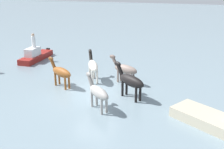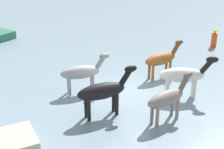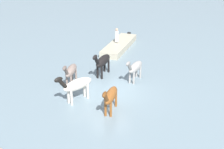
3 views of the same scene
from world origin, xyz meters
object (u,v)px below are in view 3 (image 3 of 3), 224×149
Objects in this scene: horse_chestnut_trailing at (110,96)px; horse_gray_outer at (135,67)px; boat_launch_far at (119,46)px; person_boatman_standing at (117,35)px; horse_mid_herd at (71,71)px; horse_rear_stallion at (103,61)px; horse_pinto_flank at (76,85)px.

horse_chestnut_trailing is 4.15m from horse_gray_outer.
boat_launch_far is 1.01m from person_boatman_standing.
person_boatman_standing is (-6.24, 4.34, 0.18)m from horse_mid_herd.
horse_chestnut_trailing is at bearing 48.63° from horse_mid_herd.
horse_rear_stallion is 1.94× the size of person_boatman_standing.
person_boatman_standing is (-5.26, 2.09, 0.09)m from horse_rear_stallion.
horse_pinto_flank is 1.03× the size of horse_mid_herd.
person_boatman_standing is at bearing -61.96° from boat_launch_far.
horse_rear_stallion is 3.77m from horse_pinto_flank.
boat_launch_far is (-9.92, 2.67, -0.81)m from horse_chestnut_trailing.
horse_rear_stallion is at bearing -157.38° from horse_chestnut_trailing.
horse_gray_outer is 1.67× the size of person_boatman_standing.
horse_rear_stallion is 2.45m from horse_mid_herd.
person_boatman_standing is at bearing -147.44° from horse_pinto_flank.
horse_rear_stallion is at bearing -81.85° from horse_gray_outer.
horse_rear_stallion reaches higher than horse_mid_herd.
horse_pinto_flank is (1.94, -4.02, 0.09)m from horse_gray_outer.
boat_launch_far is (-6.22, 4.59, -0.80)m from horse_mid_herd.
horse_chestnut_trailing is 1.87× the size of person_boatman_standing.
boat_launch_far is (-5.25, 2.35, -0.89)m from horse_rear_stallion.
horse_gray_outer is 6.53m from boat_launch_far.
horse_chestnut_trailing is 0.96× the size of horse_pinto_flank.
horse_gray_outer and horse_mid_herd have the same top height.
horse_mid_herd is (-2.19, -0.20, -0.09)m from horse_pinto_flank.
horse_gray_outer is 0.88× the size of horse_mid_herd.
person_boatman_standing is (-9.94, 2.42, 0.17)m from horse_chestnut_trailing.
boat_launch_far is (-8.41, 4.39, -0.88)m from horse_pinto_flank.
horse_rear_stallion reaches higher than horse_gray_outer.
horse_rear_stallion is 5.66m from person_boatman_standing.
horse_pinto_flank is 0.42× the size of boat_launch_far.
horse_gray_outer is at bearing 91.77° from horse_rear_stallion.
horse_gray_outer is 0.85× the size of horse_pinto_flank.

